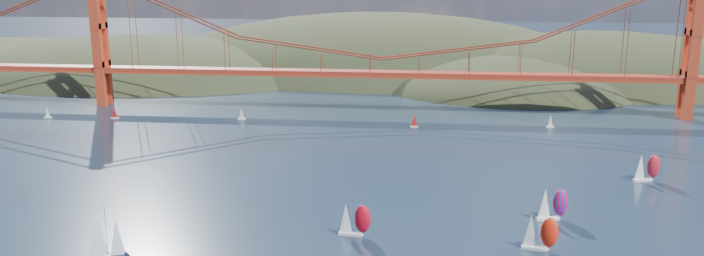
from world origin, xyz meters
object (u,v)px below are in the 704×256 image
racer_0 (354,219)px  racer_1 (539,232)px  sloop_navy (103,236)px  racer_3 (647,167)px  racer_rwb (552,204)px

racer_0 → racer_1: 41.10m
racer_0 → racer_1: size_ratio=0.98×
sloop_navy → racer_0: (50.84, 18.83, -1.43)m
sloop_navy → racer_3: 145.98m
racer_3 → racer_rwb: (-31.94, -33.34, 0.00)m
sloop_navy → racer_0: bearing=0.2°
sloop_navy → racer_3: bearing=7.3°
sloop_navy → racer_1: size_ratio=1.42×
racer_3 → racer_0: bearing=-162.5°
racer_1 → racer_rwb: 19.41m
sloop_navy → racer_1: (91.79, 15.30, -1.34)m
racer_0 → racer_rwb: 49.17m
racer_0 → racer_rwb: size_ratio=0.98×
racer_1 → racer_rwb: racer_rwb is taller
racer_0 → racer_3: racer_3 is taller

